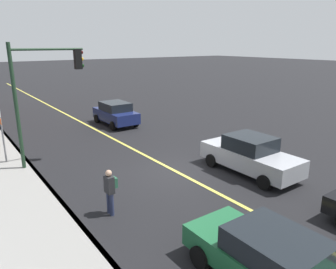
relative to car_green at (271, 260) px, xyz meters
name	(u,v)px	position (x,y,z in m)	size (l,w,h in m)	color
ground	(176,172)	(6.83, -2.46, -0.74)	(200.00, 200.00, 0.00)	black
sidewalk_slab	(10,216)	(6.83, 4.31, -0.66)	(80.00, 3.44, 0.15)	gray
curb_edge	(61,202)	(6.83, 2.66, -0.66)	(80.00, 0.16, 0.15)	slate
lane_stripe_center	(176,171)	(6.83, -2.46, -0.73)	(80.00, 0.16, 0.01)	#D8CC4C
car_green	(271,260)	(0.00, 0.00, 0.00)	(4.23, 1.92, 1.44)	#1E6038
car_navy	(116,113)	(16.10, -4.19, 0.08)	(3.89, 1.91, 1.58)	navy
car_silver	(250,155)	(4.89, -5.02, 0.08)	(4.50, 1.95, 1.66)	#A8AAB2
pedestrian_with_backpack	(110,189)	(5.18, 1.50, 0.17)	(0.38, 0.37, 1.58)	#262D4C
traffic_light_mast	(43,84)	(10.87, 1.80, 3.03)	(0.28, 3.18, 5.54)	#1E3823
street_sign_post	(2,132)	(12.17, 3.49, 0.83)	(0.60, 0.08, 2.65)	slate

